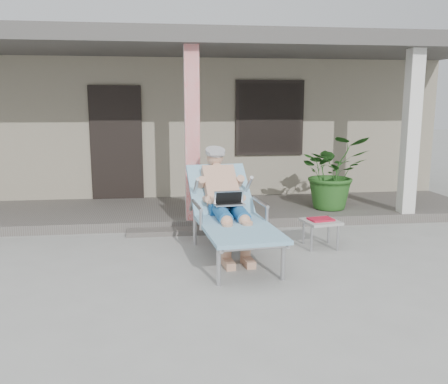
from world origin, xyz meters
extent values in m
plane|color=#9E9E99|center=(0.00, 0.00, 0.00)|extent=(60.00, 60.00, 0.00)
cube|color=gray|center=(0.00, 6.50, 1.50)|extent=(10.00, 5.00, 3.00)
cube|color=#474442|center=(0.00, 6.50, 3.15)|extent=(10.40, 5.40, 0.30)
cube|color=black|center=(-1.30, 3.97, 1.20)|extent=(0.95, 0.06, 2.10)
cube|color=black|center=(1.60, 3.97, 1.65)|extent=(1.20, 0.06, 1.30)
cube|color=black|center=(1.60, 3.96, 1.65)|extent=(1.32, 0.05, 1.42)
cube|color=#605B56|center=(0.00, 3.00, 0.07)|extent=(10.00, 2.00, 0.15)
cube|color=red|center=(0.00, 2.15, 1.45)|extent=(0.22, 0.22, 2.61)
cube|color=silver|center=(3.50, 2.15, 1.45)|extent=(0.22, 0.22, 2.61)
cube|color=#474442|center=(0.00, 3.00, 2.88)|extent=(10.00, 2.30, 0.24)
cube|color=#605B56|center=(0.00, 1.85, 0.04)|extent=(2.00, 0.30, 0.07)
cylinder|color=#B7B7BC|center=(0.12, -0.28, 0.21)|extent=(0.05, 0.05, 0.42)
cylinder|color=#B7B7BC|center=(0.83, -0.21, 0.21)|extent=(0.05, 0.05, 0.42)
cylinder|color=#B7B7BC|center=(-0.03, 1.24, 0.21)|extent=(0.05, 0.05, 0.42)
cylinder|color=#B7B7BC|center=(0.68, 1.31, 0.21)|extent=(0.05, 0.05, 0.42)
cube|color=#B7B7BC|center=(0.42, 0.30, 0.44)|extent=(0.85, 1.46, 0.03)
cube|color=#88C1D2|center=(0.42, 0.30, 0.47)|extent=(0.96, 1.51, 0.04)
cube|color=#B7B7BC|center=(0.32, 1.31, 0.71)|extent=(0.77, 0.73, 0.56)
cube|color=#88C1D2|center=(0.32, 1.31, 0.75)|extent=(0.89, 0.82, 0.64)
cylinder|color=#9F9FA1|center=(0.29, 1.63, 1.25)|extent=(0.30, 0.31, 0.15)
cube|color=silver|center=(0.37, 0.79, 0.66)|extent=(0.40, 0.30, 0.27)
cube|color=#A4A39F|center=(1.64, 0.92, 0.36)|extent=(0.52, 0.52, 0.04)
cylinder|color=#B7B7BC|center=(1.46, 0.74, 0.17)|extent=(0.03, 0.03, 0.34)
cylinder|color=#B7B7BC|center=(1.82, 0.74, 0.17)|extent=(0.03, 0.03, 0.34)
cylinder|color=#B7B7BC|center=(1.46, 1.10, 0.17)|extent=(0.03, 0.03, 0.34)
cylinder|color=#B7B7BC|center=(1.82, 1.10, 0.17)|extent=(0.03, 0.03, 0.34)
cube|color=red|center=(1.64, 0.92, 0.39)|extent=(0.35, 0.29, 0.03)
cube|color=black|center=(1.64, 1.04, 0.38)|extent=(0.31, 0.08, 0.03)
imported|color=#26591E|center=(2.41, 2.61, 0.78)|extent=(1.19, 1.05, 1.25)
camera|label=1|loc=(-0.43, -5.03, 1.89)|focal=38.00mm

